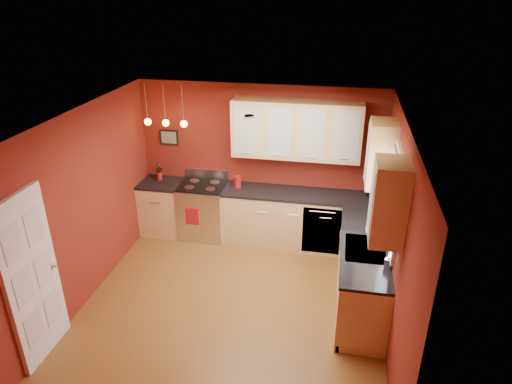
% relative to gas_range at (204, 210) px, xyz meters
% --- Properties ---
extents(floor, '(4.20, 4.20, 0.00)m').
position_rel_gas_range_xyz_m(floor, '(0.92, -1.80, -0.48)').
color(floor, brown).
rests_on(floor, ground).
extents(ceiling, '(4.00, 4.20, 0.02)m').
position_rel_gas_range_xyz_m(ceiling, '(0.92, -1.80, 2.12)').
color(ceiling, white).
rests_on(ceiling, wall_back).
extents(wall_back, '(4.00, 0.02, 2.60)m').
position_rel_gas_range_xyz_m(wall_back, '(0.92, 0.30, 0.82)').
color(wall_back, maroon).
rests_on(wall_back, floor).
extents(wall_front, '(4.00, 0.02, 2.60)m').
position_rel_gas_range_xyz_m(wall_front, '(0.92, -3.90, 0.82)').
color(wall_front, maroon).
rests_on(wall_front, floor).
extents(wall_left, '(0.02, 4.20, 2.60)m').
position_rel_gas_range_xyz_m(wall_left, '(-1.08, -1.80, 0.82)').
color(wall_left, maroon).
rests_on(wall_left, floor).
extents(wall_right, '(0.02, 4.20, 2.60)m').
position_rel_gas_range_xyz_m(wall_right, '(2.92, -1.80, 0.82)').
color(wall_right, maroon).
rests_on(wall_right, floor).
extents(base_cabinets_back_left, '(0.70, 0.60, 0.90)m').
position_rel_gas_range_xyz_m(base_cabinets_back_left, '(-0.73, -0.00, -0.03)').
color(base_cabinets_back_left, '#E1B879').
rests_on(base_cabinets_back_left, floor).
extents(base_cabinets_back_right, '(2.54, 0.60, 0.90)m').
position_rel_gas_range_xyz_m(base_cabinets_back_right, '(1.65, -0.00, -0.03)').
color(base_cabinets_back_right, '#E1B879').
rests_on(base_cabinets_back_right, floor).
extents(base_cabinets_right, '(0.60, 2.10, 0.90)m').
position_rel_gas_range_xyz_m(base_cabinets_right, '(2.62, -1.35, -0.03)').
color(base_cabinets_right, '#E1B879').
rests_on(base_cabinets_right, floor).
extents(counter_back_left, '(0.70, 0.62, 0.04)m').
position_rel_gas_range_xyz_m(counter_back_left, '(-0.73, -0.00, 0.44)').
color(counter_back_left, black).
rests_on(counter_back_left, base_cabinets_back_left).
extents(counter_back_right, '(2.54, 0.62, 0.04)m').
position_rel_gas_range_xyz_m(counter_back_right, '(1.65, -0.00, 0.44)').
color(counter_back_right, black).
rests_on(counter_back_right, base_cabinets_back_right).
extents(counter_right, '(0.62, 2.10, 0.04)m').
position_rel_gas_range_xyz_m(counter_right, '(2.62, -1.35, 0.44)').
color(counter_right, black).
rests_on(counter_right, base_cabinets_right).
extents(gas_range, '(0.76, 0.64, 1.11)m').
position_rel_gas_range_xyz_m(gas_range, '(0.00, 0.00, 0.00)').
color(gas_range, silver).
rests_on(gas_range, floor).
extents(dishwasher_front, '(0.60, 0.02, 0.80)m').
position_rel_gas_range_xyz_m(dishwasher_front, '(2.02, -0.29, -0.03)').
color(dishwasher_front, silver).
rests_on(dishwasher_front, base_cabinets_back_right).
extents(sink, '(0.50, 0.70, 0.33)m').
position_rel_gas_range_xyz_m(sink, '(2.62, -1.50, 0.43)').
color(sink, '#929297').
rests_on(sink, counter_right).
extents(window, '(0.06, 1.02, 1.22)m').
position_rel_gas_range_xyz_m(window, '(2.89, -1.50, 1.21)').
color(window, white).
rests_on(window, wall_right).
extents(door_left_wall, '(0.12, 0.82, 2.05)m').
position_rel_gas_range_xyz_m(door_left_wall, '(-1.05, -3.00, 0.54)').
color(door_left_wall, white).
rests_on(door_left_wall, floor).
extents(upper_cabinets_back, '(2.00, 0.35, 0.90)m').
position_rel_gas_range_xyz_m(upper_cabinets_back, '(1.52, 0.12, 1.47)').
color(upper_cabinets_back, '#E1B879').
rests_on(upper_cabinets_back, wall_back).
extents(upper_cabinets_right, '(0.35, 1.95, 0.90)m').
position_rel_gas_range_xyz_m(upper_cabinets_right, '(2.75, -1.48, 1.47)').
color(upper_cabinets_right, '#E1B879').
rests_on(upper_cabinets_right, wall_right).
extents(wall_picture, '(0.32, 0.03, 0.26)m').
position_rel_gas_range_xyz_m(wall_picture, '(-0.63, 0.28, 1.17)').
color(wall_picture, black).
rests_on(wall_picture, wall_back).
extents(pendant_lights, '(0.71, 0.11, 0.66)m').
position_rel_gas_range_xyz_m(pendant_lights, '(-0.53, -0.05, 1.53)').
color(pendant_lights, '#929297').
rests_on(pendant_lights, ceiling).
extents(red_canister, '(0.13, 0.13, 0.19)m').
position_rel_gas_range_xyz_m(red_canister, '(0.60, 0.05, 0.56)').
color(red_canister, '#A71219').
rests_on(red_canister, counter_back_right).
extents(red_vase, '(0.09, 0.09, 0.14)m').
position_rel_gas_range_xyz_m(red_vase, '(-0.78, 0.09, 0.53)').
color(red_vase, '#A71219').
rests_on(red_vase, counter_back_left).
extents(flowers, '(0.13, 0.13, 0.19)m').
position_rel_gas_range_xyz_m(flowers, '(-0.78, 0.09, 0.68)').
color(flowers, '#A71219').
rests_on(flowers, red_vase).
extents(coffee_maker, '(0.21, 0.21, 0.26)m').
position_rel_gas_range_xyz_m(coffee_maker, '(2.77, 0.11, 0.58)').
color(coffee_maker, black).
rests_on(coffee_maker, counter_back_right).
extents(soap_pump, '(0.10, 0.10, 0.18)m').
position_rel_gas_range_xyz_m(soap_pump, '(2.87, -1.88, 0.55)').
color(soap_pump, white).
rests_on(soap_pump, counter_right).
extents(dish_towel, '(0.22, 0.02, 0.30)m').
position_rel_gas_range_xyz_m(dish_towel, '(-0.10, -0.33, 0.04)').
color(dish_towel, '#A71219').
rests_on(dish_towel, gas_range).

